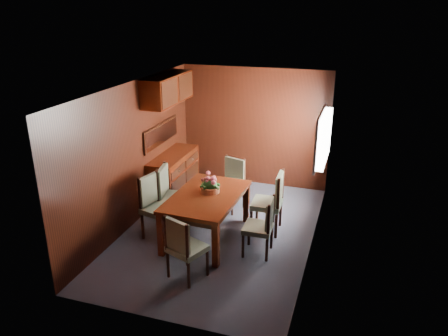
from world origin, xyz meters
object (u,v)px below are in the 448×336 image
(chair_left_near, at_px, (156,202))
(flower_centerpiece, at_px, (210,183))
(sideboard, at_px, (174,177))
(chair_head, at_px, (183,245))
(chair_right_near, at_px, (263,224))
(dining_table, at_px, (207,201))

(chair_left_near, xyz_separation_m, flower_centerpiece, (0.81, 0.31, 0.32))
(chair_left_near, bearing_deg, flower_centerpiece, 125.03)
(sideboard, height_order, chair_head, chair_head)
(sideboard, bearing_deg, flower_centerpiece, -44.05)
(sideboard, xyz_separation_m, flower_centerpiece, (1.13, -1.09, 0.45))
(chair_right_near, distance_m, flower_centerpiece, 1.07)
(sideboard, height_order, chair_left_near, chair_left_near)
(flower_centerpiece, bearing_deg, sideboard, 135.95)
(sideboard, relative_size, chair_head, 1.47)
(sideboard, bearing_deg, dining_table, -47.58)
(flower_centerpiece, bearing_deg, dining_table, -99.23)
(chair_head, xyz_separation_m, flower_centerpiece, (-0.07, 1.29, 0.38))
(sideboard, relative_size, dining_table, 0.86)
(chair_left_near, distance_m, chair_right_near, 1.75)
(chair_right_near, xyz_separation_m, chair_head, (-0.87, -0.96, 0.02))
(dining_table, relative_size, flower_centerpiece, 5.10)
(dining_table, height_order, flower_centerpiece, flower_centerpiece)
(dining_table, distance_m, chair_left_near, 0.81)
(chair_head, bearing_deg, sideboard, 138.37)
(chair_right_near, bearing_deg, sideboard, 54.14)
(dining_table, relative_size, chair_head, 1.72)
(dining_table, xyz_separation_m, flower_centerpiece, (0.02, 0.12, 0.26))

